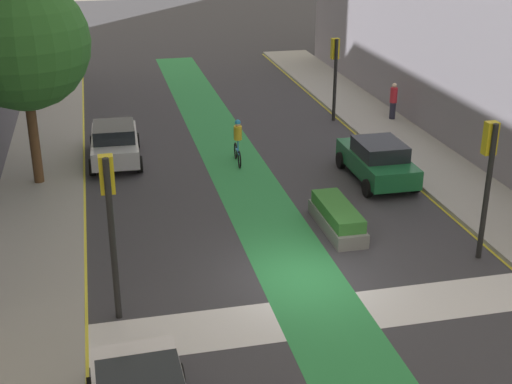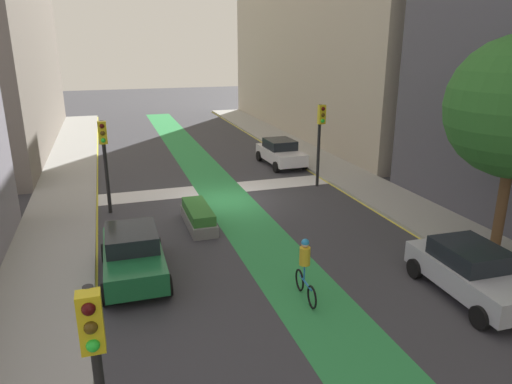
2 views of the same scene
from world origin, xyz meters
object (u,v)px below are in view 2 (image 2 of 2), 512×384
object	(u,v)px
traffic_signal_far_right	(96,358)
car_green_right_far	(133,254)
cyclist_in_lane	(305,268)
car_silver_left_far	(471,271)
traffic_signal_near_right	(104,150)
traffic_signal_near_left	(320,130)
median_planter	(198,217)
car_white_left_near	(281,152)

from	to	relation	value
traffic_signal_far_right	car_green_right_far	xyz separation A→B (m)	(-0.91, -7.83, -1.92)
car_green_right_far	cyclist_in_lane	xyz separation A→B (m)	(-4.73, 2.89, 0.17)
car_silver_left_far	traffic_signal_near_right	bearing A→B (deg)	-46.66
traffic_signal_near_left	median_planter	bearing A→B (deg)	26.64
traffic_signal_far_right	car_green_right_far	world-z (taller)	traffic_signal_far_right
cyclist_in_lane	traffic_signal_far_right	bearing A→B (deg)	41.21
traffic_signal_near_right	median_planter	distance (m)	5.02
traffic_signal_far_right	car_silver_left_far	world-z (taller)	traffic_signal_far_right
traffic_signal_near_left	cyclist_in_lane	size ratio (longest dim) A/B	2.31
cyclist_in_lane	traffic_signal_near_left	bearing A→B (deg)	-117.01
car_silver_left_far	cyclist_in_lane	distance (m)	4.94
traffic_signal_far_right	cyclist_in_lane	distance (m)	7.70
car_white_left_near	traffic_signal_far_right	bearing A→B (deg)	62.20
car_green_right_far	median_planter	size ratio (longest dim) A/B	1.36
car_white_left_near	median_planter	distance (m)	10.87
traffic_signal_near_right	car_green_right_far	distance (m)	6.75
traffic_signal_near_left	cyclist_in_lane	distance (m)	11.61
traffic_signal_near_left	cyclist_in_lane	world-z (taller)	traffic_signal_near_left
traffic_signal_near_left	traffic_signal_far_right	xyz separation A→B (m)	(10.83, 15.12, -0.28)
car_white_left_near	median_planter	xyz separation A→B (m)	(6.81, 8.46, -0.40)
median_planter	cyclist_in_lane	bearing A→B (deg)	105.90
car_white_left_near	car_green_right_far	bearing A→B (deg)	51.65
traffic_signal_near_left	car_green_right_far	bearing A→B (deg)	36.32
traffic_signal_near_left	car_white_left_near	world-z (taller)	traffic_signal_near_left
traffic_signal_near_left	median_planter	distance (m)	8.34
car_green_right_far	car_silver_left_far	world-z (taller)	same
traffic_signal_near_right	traffic_signal_near_left	xyz separation A→B (m)	(-10.54, -0.91, 0.11)
car_green_right_far	median_planter	distance (m)	4.72
car_white_left_near	car_silver_left_far	bearing A→B (deg)	89.35
traffic_signal_near_right	traffic_signal_far_right	distance (m)	14.22
car_green_right_far	cyclist_in_lane	size ratio (longest dim) A/B	2.27
traffic_signal_near_left	car_green_right_far	distance (m)	12.51
car_silver_left_far	cyclist_in_lane	bearing A→B (deg)	-16.56
traffic_signal_near_right	traffic_signal_far_right	size ratio (longest dim) A/B	1.07
car_green_right_far	car_silver_left_far	xyz separation A→B (m)	(-9.47, 4.30, 0.00)
car_silver_left_far	cyclist_in_lane	size ratio (longest dim) A/B	2.29
car_green_right_far	median_planter	xyz separation A→B (m)	(-2.84, -3.74, -0.40)
traffic_signal_near_right	traffic_signal_far_right	xyz separation A→B (m)	(0.29, 14.22, -0.17)
median_planter	car_white_left_near	bearing A→B (deg)	-128.84
car_green_right_far	traffic_signal_far_right	bearing A→B (deg)	83.38
traffic_signal_near_right	car_green_right_far	size ratio (longest dim) A/B	0.98
traffic_signal_near_left	car_white_left_near	xyz separation A→B (m)	(0.27, -4.91, -2.20)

